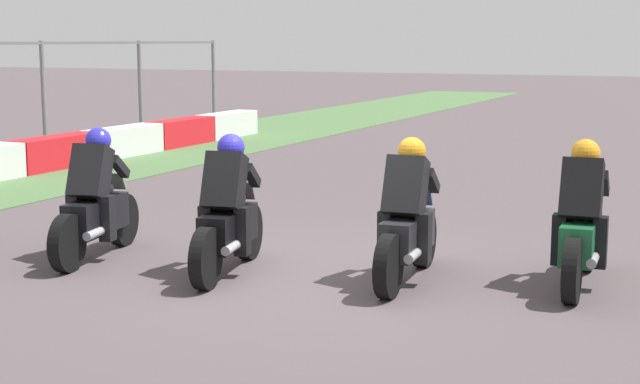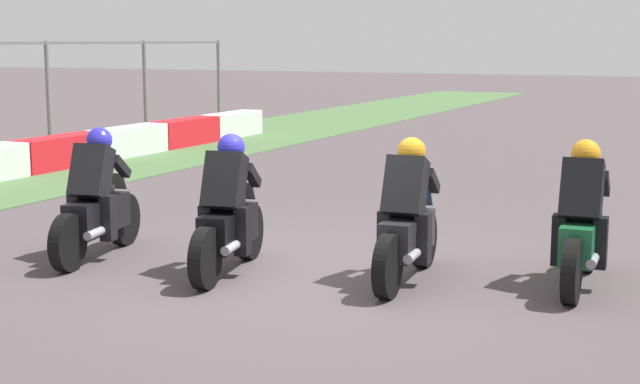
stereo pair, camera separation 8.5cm
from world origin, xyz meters
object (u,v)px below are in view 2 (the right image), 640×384
at_px(rider_lane_c, 228,217).
at_px(rider_lane_a, 581,227).
at_px(rider_lane_b, 408,223).
at_px(rider_lane_d, 97,205).

bearing_deg(rider_lane_c, rider_lane_a, -84.75).
xyz_separation_m(rider_lane_b, rider_lane_c, (-0.46, 1.88, 0.00)).
relative_size(rider_lane_b, rider_lane_d, 1.01).
height_order(rider_lane_a, rider_lane_b, same).
bearing_deg(rider_lane_d, rider_lane_a, -90.32).
xyz_separation_m(rider_lane_a, rider_lane_c, (-1.01, 3.56, 0.00)).
bearing_deg(rider_lane_a, rider_lane_b, 104.63).
relative_size(rider_lane_a, rider_lane_c, 1.01).
relative_size(rider_lane_b, rider_lane_c, 1.01).
xyz_separation_m(rider_lane_c, rider_lane_d, (0.01, 1.76, 0.00)).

